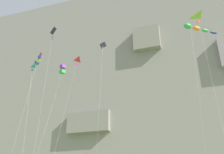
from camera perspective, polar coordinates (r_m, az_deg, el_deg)
name	(u,v)px	position (r m, az deg, el deg)	size (l,w,h in m)	color
cliff_face	(158,93)	(88.33, 9.96, -3.40)	(180.00, 30.58, 71.20)	gray
kite_delta_low_right	(73,65)	(47.11, -8.52, 2.52)	(1.77, 5.88, 25.28)	red
kite_delta_upper_right	(202,24)	(38.78, 18.99, 10.86)	(2.13, 6.31, 25.43)	#8CCC33
kite_windsock_far_right	(38,60)	(37.91, -15.88, 3.54)	(3.65, 3.50, 21.12)	blue
kite_delta_low_left	(29,76)	(39.33, -17.60, 0.25)	(3.67, 3.23, 20.31)	teal
kite_diamond_mid_right	(53,34)	(51.19, -12.81, 9.17)	(2.17, 2.14, 33.32)	black
kite_box_high_right	(62,70)	(46.84, -10.78, 1.59)	(1.87, 5.88, 24.63)	purple
kite_diamond_near_cliff	(102,58)	(42.02, -2.15, 4.17)	(0.95, 2.06, 26.73)	black
kite_windsock_high_center	(196,28)	(43.94, 17.85, 10.10)	(5.32, 6.02, 27.96)	green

